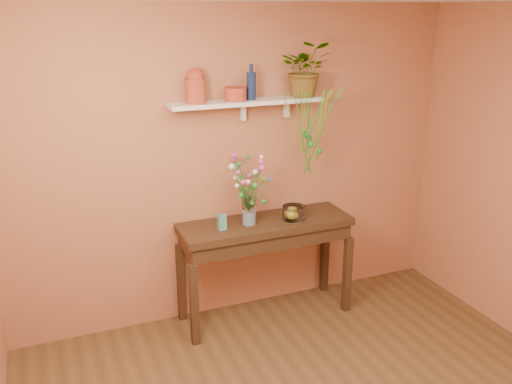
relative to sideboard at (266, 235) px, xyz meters
name	(u,v)px	position (x,y,z in m)	size (l,w,h in m)	color
room	(363,257)	(-0.17, -1.74, 0.57)	(4.04, 4.04, 2.70)	brown
sideboard	(266,235)	(0.00, 0.00, 0.00)	(1.50, 0.48, 0.91)	#3E2916
wall_shelf	(248,102)	(-0.11, 0.14, 1.14)	(1.30, 0.24, 0.19)	white
terracotta_jug	(195,87)	(-0.55, 0.12, 1.29)	(0.17, 0.17, 0.27)	#BF472D
terracotta_pot	(235,94)	(-0.22, 0.12, 1.21)	(0.18, 0.18, 0.11)	#BF472D
blue_bottle	(251,85)	(-0.08, 0.12, 1.28)	(0.08, 0.08, 0.29)	#142248
spider_plant	(306,69)	(0.40, 0.11, 1.39)	(0.41, 0.36, 0.46)	#1F8123
plant_fronds	(312,134)	(0.40, -0.04, 0.87)	(0.59, 0.30, 0.75)	#1F8123
glass_vase	(249,213)	(-0.16, -0.02, 0.24)	(0.12, 0.12, 0.24)	white
bouquet	(248,178)	(-0.16, -0.01, 0.54)	(0.37, 0.49, 0.49)	#386B28
glass_bowl	(294,213)	(0.24, -0.05, 0.19)	(0.20, 0.20, 0.12)	white
lemon	(292,214)	(0.23, -0.04, 0.18)	(0.08, 0.08, 0.08)	gold
carton	(222,222)	(-0.41, -0.04, 0.20)	(0.07, 0.05, 0.13)	teal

